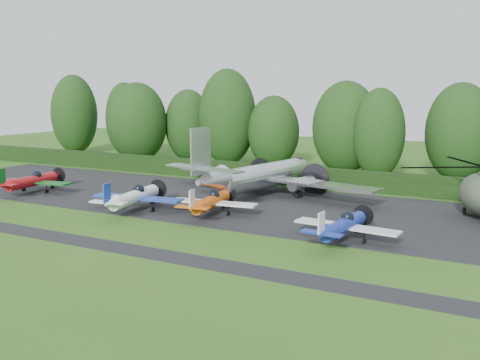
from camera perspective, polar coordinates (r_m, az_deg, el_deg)
The scene contains 18 objects.
ground at distance 41.36m, azimuth -9.88°, elevation -4.59°, with size 160.00×160.00×0.00m, color #2B5417.
apron at distance 49.42m, azimuth -2.76°, elevation -2.15°, with size 70.00×18.00×0.01m, color black.
taxiway_verge at distance 36.98m, azimuth -15.61°, elevation -6.49°, with size 70.00×2.00×0.00m, color black.
hedgerow at distance 58.98m, azimuth 2.70°, elevation -0.26°, with size 90.00×1.60×2.00m, color black.
transport_plane at distance 50.67m, azimuth 2.32°, elevation 0.46°, with size 22.63×17.35×7.25m.
light_plane_red at distance 56.29m, azimuth -21.29°, elevation -0.08°, with size 7.77×8.17×2.99m.
light_plane_white at distance 45.27m, azimuth -11.17°, elevation -1.75°, with size 7.99×8.40×3.07m.
light_plane_orange at distance 43.08m, azimuth -3.09°, elevation -2.31°, with size 7.26×7.63×2.79m.
light_plane_blue at distance 36.18m, azimuth 10.99°, elevation -4.78°, with size 7.20×7.57×2.77m.
tree_1 at distance 90.15m, azimuth -17.26°, elevation 6.70°, with size 7.24×7.24×12.56m.
tree_2 at distance 64.18m, azimuth 22.38°, elevation 4.75°, with size 7.39×7.39×10.95m.
tree_4 at distance 70.43m, azimuth 3.59°, elevation 5.17°, with size 6.80×6.80×9.41m.
tree_5 at distance 76.96m, azimuth -10.87°, elevation 6.05°, with size 8.24×8.24×11.19m.
tree_7 at distance 85.55m, azimuth -12.20°, elevation 6.37°, with size 5.84×5.84×11.32m.
tree_8 at distance 72.56m, azimuth -1.35°, elevation 6.71°, with size 7.72×7.72×12.94m.
tree_9 at distance 77.59m, azimuth -5.53°, elevation 5.84°, with size 6.70×6.70×10.23m.
tree_10 at distance 66.21m, azimuth 11.18°, elevation 5.52°, with size 8.03×8.03×11.21m.
tree_11 at distance 62.99m, azimuth 14.59°, elevation 4.81°, with size 5.87×5.87×10.36m.
Camera 1 is at (24.78, -31.58, 9.94)m, focal length 40.00 mm.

